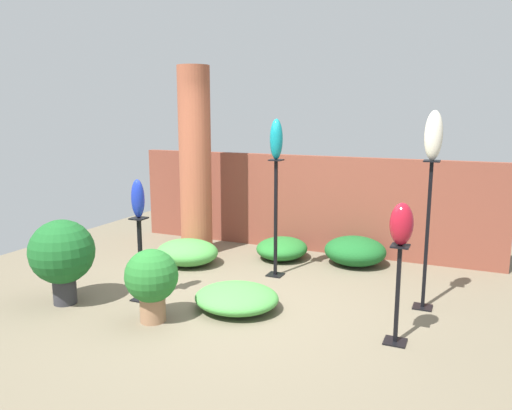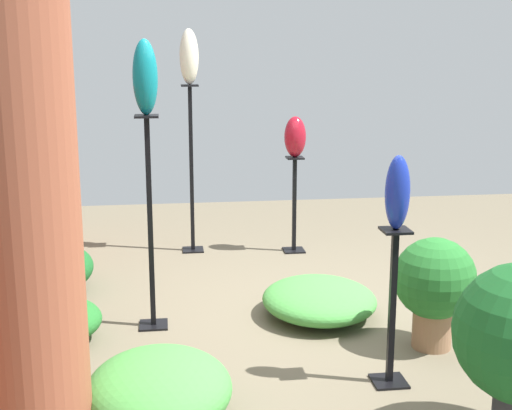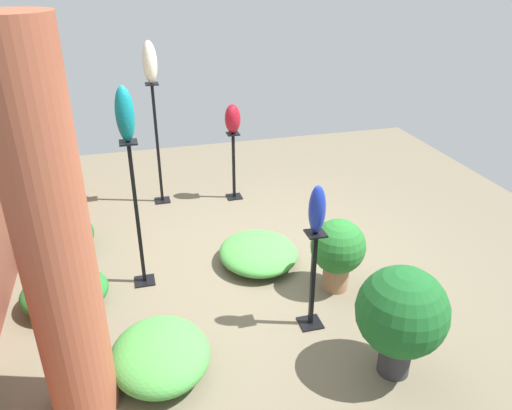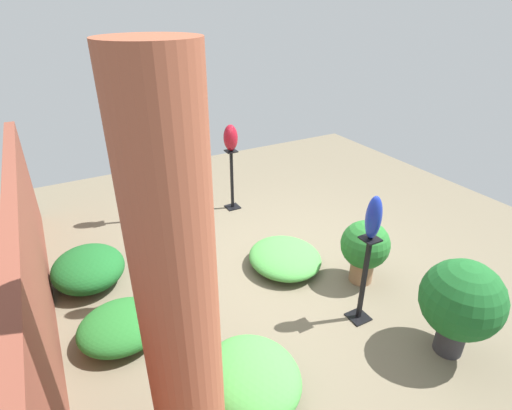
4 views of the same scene
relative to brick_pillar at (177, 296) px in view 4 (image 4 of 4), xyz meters
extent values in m
plane|color=#6B604C|center=(1.43, -1.64, -1.36)|extent=(8.00, 8.00, 0.00)
cube|color=brown|center=(1.43, 0.82, -0.64)|extent=(5.60, 0.12, 1.44)
cylinder|color=#9E5138|center=(0.00, 0.00, 0.00)|extent=(0.47, 0.47, 2.72)
cube|color=black|center=(1.47, -0.52, -1.35)|extent=(0.20, 0.20, 0.01)
cube|color=black|center=(1.47, -0.52, -0.61)|extent=(0.04, 0.04, 1.50)
cube|color=black|center=(1.47, -0.52, 0.13)|extent=(0.16, 0.16, 0.02)
cube|color=black|center=(3.32, -0.88, -1.35)|extent=(0.20, 0.20, 0.01)
cube|color=black|center=(3.32, -0.88, -0.57)|extent=(0.04, 0.04, 1.59)
cube|color=black|center=(3.32, -0.88, 0.22)|extent=(0.16, 0.16, 0.02)
cube|color=black|center=(3.18, -1.85, -1.35)|extent=(0.20, 0.20, 0.01)
cube|color=black|center=(3.18, -1.85, -0.90)|extent=(0.04, 0.04, 0.92)
cube|color=black|center=(3.18, -1.85, -0.45)|extent=(0.16, 0.16, 0.01)
cube|color=black|center=(0.41, -1.91, -1.35)|extent=(0.20, 0.20, 0.01)
cube|color=black|center=(0.41, -1.91, -0.89)|extent=(0.04, 0.04, 0.94)
cube|color=black|center=(0.41, -1.91, -0.43)|extent=(0.16, 0.16, 0.01)
ellipsoid|color=#0F727A|center=(1.47, -0.52, 0.39)|extent=(0.16, 0.17, 0.50)
ellipsoid|color=beige|center=(3.32, -0.88, 0.48)|extent=(0.18, 0.18, 0.50)
ellipsoid|color=maroon|center=(3.18, -1.85, -0.25)|extent=(0.21, 0.20, 0.38)
ellipsoid|color=#192D9E|center=(0.41, -1.91, -0.21)|extent=(0.15, 0.14, 0.42)
cylinder|color=#2D2D33|center=(-0.29, -2.34, -1.22)|extent=(0.25, 0.25, 0.29)
sphere|color=#195923|center=(-0.29, -2.34, -0.77)|extent=(0.70, 0.70, 0.70)
cylinder|color=#936B4C|center=(0.87, -2.35, -1.24)|extent=(0.26, 0.26, 0.25)
sphere|color=#236B28|center=(0.87, -2.35, -0.88)|extent=(0.53, 0.53, 0.53)
ellipsoid|color=#479942|center=(1.51, -1.73, -1.24)|extent=(0.91, 0.84, 0.25)
ellipsoid|color=#236B28|center=(1.28, 0.22, -1.21)|extent=(0.72, 0.80, 0.30)
ellipsoid|color=#479942|center=(0.18, -0.56, -1.19)|extent=(0.87, 0.78, 0.34)
ellipsoid|color=#195923|center=(2.30, 0.36, -1.17)|extent=(0.84, 0.78, 0.39)
camera|label=1|loc=(3.74, -6.25, 0.72)|focal=35.00mm
camera|label=2|loc=(-3.34, -0.62, 0.61)|focal=50.00mm
camera|label=3|loc=(-2.89, -0.51, 1.60)|focal=35.00mm
camera|label=4|loc=(-1.76, 0.46, 1.50)|focal=28.00mm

